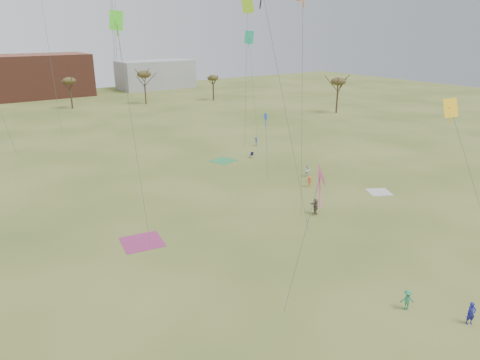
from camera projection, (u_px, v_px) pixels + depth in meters
ground at (327, 287)px, 34.82m from camera, size 260.00×260.00×0.00m
flyer_near_center at (407, 300)px, 31.81m from camera, size 1.15×1.03×1.54m
flyer_near_right at (471, 313)px, 30.19m from camera, size 0.73×0.66×1.69m
spectator_fore_c at (315, 206)px, 48.05m from camera, size 1.00×1.74×1.79m
flyer_mid_b at (309, 182)px, 56.32m from camera, size 1.00×1.07×1.45m
spectator_mid_e at (308, 171)px, 60.18m from camera, size 1.06×1.02×1.72m
flyer_far_c at (256, 142)px, 75.98m from camera, size 0.92×1.09×1.46m
blanket_cream at (379, 192)px, 54.75m from camera, size 3.56×3.56×0.03m
blanket_plum at (142, 242)px, 42.02m from camera, size 4.27×4.27×0.03m
blanket_olive at (223, 161)px, 67.62m from camera, size 4.00×4.00×0.03m
camp_chair_right at (251, 156)px, 69.14m from camera, size 0.67×0.64×0.87m
kites_aloft at (149, 21)px, 50.23m from camera, size 55.26×75.15×25.41m
tree_line at (45, 89)px, 92.22m from camera, size 117.44×49.32×8.91m
building_brick at (42, 76)px, 128.47m from camera, size 26.00×16.00×12.00m
building_grey at (156, 74)px, 146.37m from camera, size 24.00×12.00×9.00m
radio_tower at (115, 28)px, 141.55m from camera, size 1.51×1.72×41.00m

